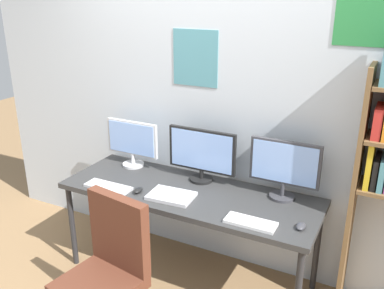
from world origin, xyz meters
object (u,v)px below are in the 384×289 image
(mouse_left_side, at_px, (138,190))
(mouse_right_side, at_px, (301,226))
(desk, at_px, (189,198))
(keyboard_right, at_px, (251,223))
(monitor_left, at_px, (132,142))
(keyboard_left, at_px, (108,187))
(monitor_center, at_px, (202,153))
(laptop_closed, at_px, (171,196))
(monitor_right, at_px, (284,167))

(mouse_left_side, bearing_deg, mouse_right_side, 2.42)
(desk, xyz_separation_m, keyboard_right, (0.56, -0.23, 0.06))
(monitor_left, height_order, mouse_right_side, monitor_left)
(keyboard_left, xyz_separation_m, mouse_right_side, (1.42, 0.09, 0.01))
(desk, height_order, keyboard_left, keyboard_left)
(desk, relative_size, keyboard_left, 5.24)
(desk, xyz_separation_m, mouse_right_side, (0.86, -0.14, 0.07))
(monitor_center, height_order, mouse_left_side, monitor_center)
(monitor_center, distance_m, laptop_closed, 0.42)
(monitor_left, relative_size, mouse_left_side, 4.89)
(mouse_right_side, bearing_deg, desk, 170.87)
(monitor_right, bearing_deg, mouse_left_side, -157.40)
(monitor_right, bearing_deg, mouse_right_side, -58.04)
(monitor_center, bearing_deg, mouse_left_side, -128.89)
(monitor_center, height_order, keyboard_right, monitor_center)
(keyboard_left, bearing_deg, mouse_right_side, 3.74)
(laptop_closed, bearing_deg, monitor_left, 143.88)
(monitor_center, xyz_separation_m, monitor_right, (0.64, -0.00, 0.01))
(desk, bearing_deg, monitor_right, 18.42)
(keyboard_right, xyz_separation_m, mouse_left_side, (-0.88, 0.04, 0.01))
(monitor_center, height_order, mouse_right_side, monitor_center)
(monitor_left, relative_size, mouse_right_side, 4.89)
(keyboard_right, relative_size, mouse_left_side, 3.42)
(keyboard_right, height_order, mouse_right_side, mouse_right_side)
(monitor_center, height_order, laptop_closed, monitor_center)
(monitor_left, relative_size, monitor_right, 0.95)
(monitor_center, distance_m, keyboard_left, 0.75)
(desk, xyz_separation_m, laptop_closed, (-0.07, -0.14, 0.07))
(mouse_right_side, bearing_deg, keyboard_right, -162.63)
(mouse_left_side, bearing_deg, keyboard_right, -2.76)
(keyboard_left, xyz_separation_m, mouse_left_side, (0.24, 0.04, 0.01))
(monitor_right, height_order, mouse_left_side, monitor_right)
(keyboard_left, relative_size, mouse_left_side, 3.81)
(mouse_left_side, bearing_deg, laptop_closed, 9.64)
(mouse_right_side, relative_size, laptop_closed, 0.30)
(monitor_left, bearing_deg, desk, -18.41)
(keyboard_right, bearing_deg, mouse_left_side, 177.24)
(monitor_right, xyz_separation_m, keyboard_left, (-1.20, -0.44, -0.23))
(mouse_left_side, bearing_deg, monitor_right, 22.60)
(mouse_left_side, bearing_deg, monitor_left, 128.26)
(monitor_left, relative_size, keyboard_left, 1.29)
(desk, bearing_deg, monitor_center, 90.00)
(desk, bearing_deg, monitor_left, 161.59)
(desk, xyz_separation_m, keyboard_left, (-0.56, -0.23, 0.06))
(laptop_closed, bearing_deg, keyboard_right, -11.96)
(keyboard_left, xyz_separation_m, laptop_closed, (0.49, 0.09, 0.00))
(desk, height_order, keyboard_right, keyboard_right)
(monitor_right, height_order, mouse_right_side, monitor_right)
(monitor_center, bearing_deg, desk, -90.00)
(mouse_left_side, height_order, laptop_closed, mouse_left_side)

